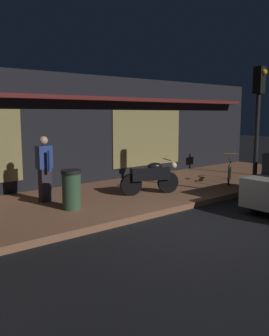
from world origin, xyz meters
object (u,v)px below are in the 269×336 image
at_px(trash_bin, 72,189).
at_px(traffic_light_pole, 258,110).
at_px(motorcycle, 151,176).
at_px(bicycle_extra, 230,171).
at_px(person_photographer, 44,167).

height_order(trash_bin, traffic_light_pole, traffic_light_pole).
relative_size(motorcycle, trash_bin, 1.75).
bearing_deg(traffic_light_pole, trash_bin, 157.12).
distance_m(bicycle_extra, trash_bin, 5.72).
relative_size(bicycle_extra, person_photographer, 0.85).
relative_size(trash_bin, traffic_light_pole, 0.26).
bearing_deg(motorcycle, traffic_light_pole, -43.44).
bearing_deg(bicycle_extra, trash_bin, 176.73).
distance_m(person_photographer, traffic_light_pole, 5.80).
distance_m(motorcycle, traffic_light_pole, 3.38).
bearing_deg(person_photographer, trash_bin, -83.47).
bearing_deg(trash_bin, person_photographer, 96.53).
xyz_separation_m(person_photographer, traffic_light_pole, (4.72, -3.05, 1.45)).
distance_m(bicycle_extra, person_photographer, 6.03).
bearing_deg(bicycle_extra, person_photographer, 166.19).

